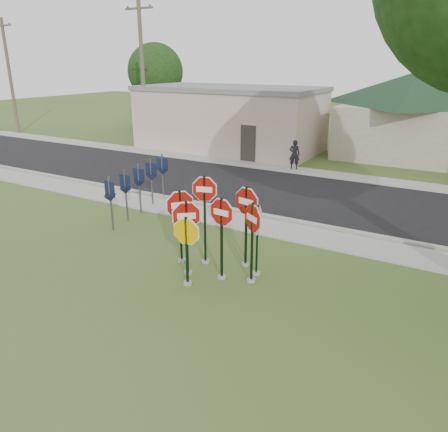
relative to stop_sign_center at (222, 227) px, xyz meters
The scene contains 20 objects.
ground 2.02m from the stop_sign_center, 102.15° to the right, with size 120.00×120.00×0.00m, color #3A5720.
sidewalk_near 4.48m from the stop_sign_center, 93.78° to the left, with size 60.00×1.60×0.06m, color gray.
road 8.84m from the stop_sign_center, 91.83° to the left, with size 60.00×7.00×0.04m, color black.
sidewalk_far 13.10m from the stop_sign_center, 91.22° to the left, with size 60.00×1.60×0.06m, color gray.
curb 5.42m from the stop_sign_center, 93.06° to the left, with size 60.00×0.20×0.14m, color gray.
stop_sign_center is the anchor object (origin of this frame).
stop_sign_yellow 1.05m from the stop_sign_center, 128.64° to the right, with size 1.01×0.24×2.06m.
stop_sign_left 1.01m from the stop_sign_center, 164.54° to the right, with size 0.86×0.71×2.33m.
stop_sign_right 0.84m from the stop_sign_center, 16.44° to the left, with size 0.92×0.59×2.41m.
stop_sign_back_right 1.08m from the stop_sign_center, 79.36° to the left, with size 1.12×0.26×2.58m.
stop_sign_back_left 1.14m from the stop_sign_center, 146.61° to the left, with size 0.98×0.32×2.83m.
stop_sign_far_right 1.04m from the stop_sign_center, 43.99° to the left, with size 0.26×1.08×2.20m.
stop_sign_far_left 1.65m from the stop_sign_center, 168.24° to the left, with size 0.72×0.92×2.40m.
route_sign_row 6.53m from the stop_sign_center, 150.53° to the left, with size 1.43×4.63×2.00m.
building_stucco 19.12m from the stop_sign_center, 119.04° to the left, with size 12.20×6.20×4.20m.
building_house 20.89m from the stop_sign_center, 85.23° to the left, with size 11.60×11.60×6.20m.
utility_pole_near 20.23m from the stop_sign_center, 135.75° to the left, with size 2.20×0.26×9.50m.
utility_pole_far 31.67m from the stop_sign_center, 153.81° to the left, with size 2.20×0.26×9.00m.
bg_tree_left 30.63m from the stop_sign_center, 131.76° to the left, with size 4.90×4.90×7.35m.
pedestrian 13.58m from the stop_sign_center, 103.28° to the left, with size 0.60×0.39×1.63m, color black.
Camera 1 is at (5.88, -8.16, 5.77)m, focal length 35.00 mm.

